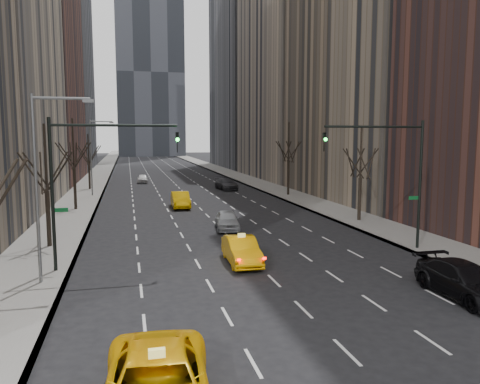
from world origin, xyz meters
TOP-DOWN VIEW (x-y plane):
  - ground at (0.00, 0.00)m, footprint 400.00×400.00m
  - sidewalk_left at (-12.25, 70.00)m, footprint 4.50×320.00m
  - sidewalk_right at (12.25, 70.00)m, footprint 4.50×320.00m
  - bld_left_far at (-21.50, 66.00)m, footprint 14.00×28.00m
  - bld_left_deep at (-21.50, 96.00)m, footprint 14.00×30.00m
  - bld_right_far at (21.50, 64.00)m, footprint 14.00×28.00m
  - bld_right_deep at (21.50, 95.00)m, footprint 14.00×30.00m
  - tree_lw_b at (-12.00, 18.00)m, footprint 3.36×3.50m
  - tree_lw_c at (-12.00, 34.00)m, footprint 3.36×3.50m
  - tree_lw_d at (-12.00, 52.00)m, footprint 3.36×3.50m
  - tree_rw_b at (12.00, 22.00)m, footprint 3.36×3.50m
  - tree_rw_c at (12.00, 40.00)m, footprint 3.36×3.50m
  - traffic_mast_left at (-9.11, 12.00)m, footprint 6.69×0.39m
  - traffic_mast_right at (9.11, 12.00)m, footprint 6.69×0.39m
  - streetlight_near at (-10.84, 10.00)m, footprint 2.83×0.22m
  - streetlight_far at (-10.84, 45.00)m, footprint 2.83×0.22m
  - taxi_sedan at (-0.81, 11.53)m, footprint 1.74×4.64m
  - silver_sedan_ahead at (0.42, 21.31)m, footprint 2.31×4.54m
  - parked_suv_black at (7.50, 3.66)m, footprint 2.23×5.39m
  - far_taxi at (-1.86, 33.35)m, footprint 1.78×4.90m
  - far_suv_grey at (6.02, 48.28)m, footprint 2.63×5.43m
  - far_car_white at (-4.76, 60.47)m, footprint 1.77×3.99m

SIDE VIEW (x-z plane):
  - ground at x=0.00m, z-range 0.00..0.00m
  - sidewalk_left at x=-12.25m, z-range 0.00..0.15m
  - sidewalk_right at x=12.25m, z-range 0.00..0.15m
  - far_car_white at x=-4.76m, z-range 0.00..1.34m
  - silver_sedan_ahead at x=0.42m, z-range 0.00..1.48m
  - taxi_sedan at x=-0.81m, z-range 0.00..1.51m
  - far_suv_grey at x=6.02m, z-range 0.00..1.52m
  - parked_suv_black at x=7.50m, z-range 0.00..1.56m
  - far_taxi at x=-1.86m, z-range 0.00..1.60m
  - tree_lw_d at x=-12.00m, z-range -0.12..7.24m
  - tree_lw_b at x=-12.00m, z-range -0.19..7.63m
  - tree_rw_b at x=12.00m, z-range -0.19..7.63m
  - tree_lw_c at x=-12.00m, z-range -0.33..8.41m
  - tree_rw_c at x=12.00m, z-range -0.33..8.41m
  - traffic_mast_left at x=-9.11m, z-range 1.49..9.49m
  - traffic_mast_right at x=9.11m, z-range 1.49..9.49m
  - streetlight_near at x=-10.84m, z-range 1.12..10.12m
  - streetlight_far at x=-10.84m, z-range 1.12..10.12m
  - bld_left_far at x=-21.50m, z-range 0.00..44.00m
  - bld_right_far at x=21.50m, z-range 0.00..50.00m
  - bld_right_deep at x=21.50m, z-range 0.00..58.00m
  - bld_left_deep at x=-21.50m, z-range 0.00..60.00m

